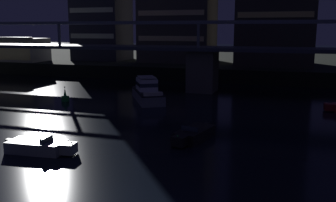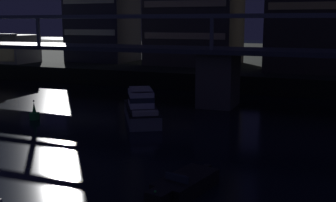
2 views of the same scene
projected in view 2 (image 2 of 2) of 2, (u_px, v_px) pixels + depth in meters
far_riverbank at (278, 59)px, 87.67m from camera, size 240.00×80.00×2.20m
river_bridge at (219, 63)px, 43.19m from camera, size 86.56×6.40×9.38m
cabin_cruiser_near_left at (141, 108)px, 37.73m from camera, size 6.41×8.92×2.79m
speedboat_near_center at (184, 185)px, 21.62m from camera, size 2.66×5.20×1.16m
channel_buoy at (34, 114)px, 37.88m from camera, size 0.90×0.90×1.76m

